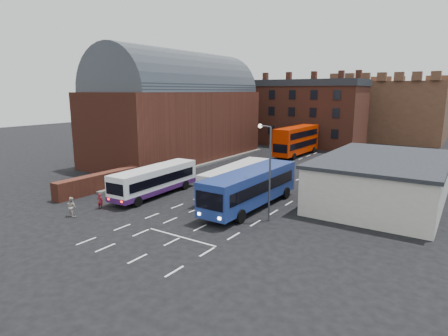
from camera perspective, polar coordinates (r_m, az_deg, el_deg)
The scene contains 13 objects.
ground at distance 32.37m, azimuth -9.91°, elevation -6.81°, with size 180.00×180.00×0.00m, color black.
railway_station at distance 56.77m, azimuth -6.99°, elevation 9.03°, with size 12.00×28.00×16.00m.
forecourt_wall at distance 40.77m, azimuth -18.49°, elevation -2.08°, with size 1.20×10.00×1.80m, color #602B1E.
cream_building at distance 37.54m, azimuth 23.08°, elevation -1.60°, with size 10.40×16.40×4.25m.
brick_terrace at distance 73.55m, azimuth 11.81°, elevation 7.79°, with size 22.00×10.00×11.00m, color brown.
castle_keep at distance 89.54m, azimuth 23.94°, elevation 8.01°, with size 22.00×22.00×12.00m, color brown.
bus_white_outbound at distance 37.44m, azimuth -10.48°, elevation -1.63°, with size 2.97×10.52×2.84m.
bus_white_inbound at distance 36.87m, azimuth 1.96°, elevation -1.54°, with size 3.33×10.98×2.95m.
bus_blue at distance 32.97m, azimuth 4.10°, elevation -2.73°, with size 3.22×12.33×3.35m.
bus_red_double at distance 60.53m, azimuth 11.00°, elevation 4.13°, with size 3.14×11.59×4.61m.
street_lamp at distance 29.34m, azimuth 6.69°, elevation 0.66°, with size 1.45×0.77×7.62m.
pedestrian_red at distance 34.62m, azimuth -18.37°, elevation -4.82°, with size 0.50×0.33×1.38m, color maroon.
pedestrian_beige at distance 33.38m, azimuth -22.19°, elevation -5.48°, with size 0.79×0.62×1.63m, color beige.
Camera 1 is at (21.33, -22.12, 10.16)m, focal length 30.00 mm.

